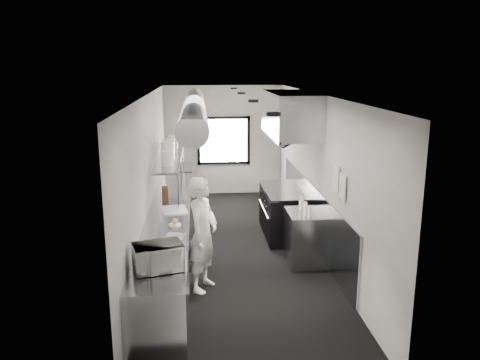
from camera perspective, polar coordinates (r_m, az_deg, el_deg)
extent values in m
cube|color=black|center=(8.91, -0.55, -8.22)|extent=(3.00, 8.00, 0.01)
cube|color=silver|center=(8.29, -0.59, 10.07)|extent=(3.00, 8.00, 0.01)
cube|color=beige|center=(12.41, -1.97, 4.71)|extent=(3.00, 0.02, 2.80)
cube|color=beige|center=(4.69, 3.18, -10.36)|extent=(3.00, 0.02, 2.80)
cube|color=beige|center=(8.51, -10.69, 0.39)|extent=(0.02, 8.00, 2.80)
cube|color=beige|center=(8.73, 9.30, 0.77)|extent=(0.02, 8.00, 2.80)
cube|color=#9CA2AA|center=(9.22, 8.53, -3.98)|extent=(0.03, 5.50, 1.10)
cylinder|color=#9A9CA2|center=(8.68, -5.45, 8.51)|extent=(0.40, 6.40, 0.40)
cube|color=white|center=(12.37, -1.96, 4.68)|extent=(1.20, 0.03, 1.10)
cube|color=black|center=(12.32, -1.98, 7.34)|extent=(1.36, 0.03, 0.08)
cube|color=black|center=(12.49, -1.94, 2.09)|extent=(1.36, 0.03, 0.08)
cube|color=black|center=(12.38, -4.93, 4.64)|extent=(0.08, 0.03, 1.25)
cube|color=black|center=(12.44, 0.99, 4.74)|extent=(0.08, 0.03, 1.25)
cube|color=#9CA2AA|center=(9.16, 6.03, 7.81)|extent=(0.80, 2.20, 0.80)
cube|color=#9CA2AA|center=(9.14, 3.62, 5.38)|extent=(0.05, 2.20, 0.05)
cube|color=black|center=(9.18, 5.48, 5.70)|extent=(0.50, 2.10, 0.28)
cube|color=#9CA2AA|center=(8.27, -8.31, -6.77)|extent=(0.70, 6.00, 0.90)
cube|color=#9CA2AA|center=(9.43, -8.33, 2.69)|extent=(0.45, 3.00, 0.04)
cylinder|color=#9CA2AA|center=(8.13, -7.40, -1.42)|extent=(0.04, 0.04, 0.66)
cylinder|color=#9CA2AA|center=(9.49, -7.06, 0.76)|extent=(0.04, 0.04, 0.66)
cylinder|color=#9CA2AA|center=(10.86, -6.80, 2.38)|extent=(0.04, 0.04, 0.66)
cube|color=black|center=(9.54, 5.44, -3.92)|extent=(0.85, 1.60, 0.90)
cube|color=#9CA2AA|center=(9.41, 5.51, -1.19)|extent=(0.85, 1.60, 0.04)
cube|color=#9CA2AA|center=(9.48, 3.00, -4.00)|extent=(0.03, 1.55, 0.80)
cylinder|color=#9CA2AA|center=(9.44, 2.82, -3.42)|extent=(0.03, 1.30, 0.03)
cube|color=#9CA2AA|center=(8.26, 7.86, -6.79)|extent=(0.65, 0.80, 0.90)
cube|color=#9CA2AA|center=(11.81, -7.31, -0.55)|extent=(0.70, 1.20, 0.90)
cube|color=silver|center=(7.55, 11.33, 0.24)|extent=(0.02, 0.28, 0.38)
cube|color=silver|center=(7.23, 12.07, -0.78)|extent=(0.02, 0.28, 0.38)
imported|color=white|center=(7.15, -4.46, -6.44)|extent=(0.63, 0.74, 1.73)
imported|color=silver|center=(5.90, -9.69, -8.99)|extent=(0.63, 0.54, 0.32)
cylinder|color=beige|center=(6.31, -10.91, -8.54)|extent=(0.19, 0.19, 0.11)
cylinder|color=beige|center=(6.16, -10.58, -9.11)|extent=(0.16, 0.16, 0.10)
cube|color=white|center=(6.97, -7.82, -6.71)|extent=(0.38, 0.43, 0.01)
cylinder|color=white|center=(7.47, -7.74, -5.28)|extent=(0.25, 0.25, 0.02)
sphere|color=#D8B871|center=(7.45, -7.75, -4.88)|extent=(0.09, 0.09, 0.09)
cube|color=silver|center=(8.22, -7.76, -3.52)|extent=(0.48, 0.59, 0.02)
cube|color=brown|center=(8.85, -8.89, -1.58)|extent=(0.13, 0.23, 0.23)
cylinder|color=white|center=(8.53, -8.57, 2.58)|extent=(0.27, 0.27, 0.27)
cylinder|color=white|center=(9.16, -8.58, 3.53)|extent=(0.30, 0.30, 0.33)
cylinder|color=white|center=(9.46, -8.46, 3.87)|extent=(0.27, 0.27, 0.33)
cylinder|color=white|center=(10.04, -7.99, 4.42)|extent=(0.22, 0.22, 0.33)
cylinder|color=silver|center=(7.84, 8.26, -3.76)|extent=(0.06, 0.06, 0.18)
cylinder|color=silver|center=(7.92, 7.75, -3.56)|extent=(0.07, 0.07, 0.18)
cylinder|color=silver|center=(8.06, 7.76, -3.24)|extent=(0.07, 0.07, 0.18)
cylinder|color=silver|center=(8.22, 7.20, -2.96)|extent=(0.06, 0.06, 0.16)
cylinder|color=silver|center=(8.40, 7.40, -2.52)|extent=(0.08, 0.08, 0.19)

